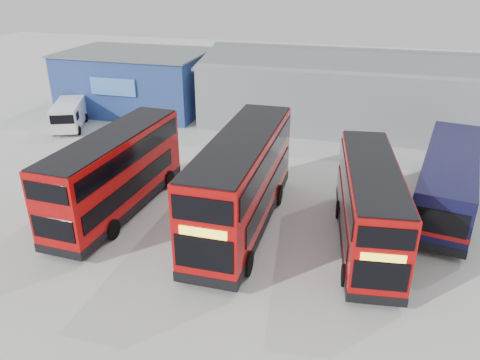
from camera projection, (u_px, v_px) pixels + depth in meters
ground_plane at (231, 229)px, 23.30m from camera, size 120.00×120.00×0.00m
office_block at (137, 81)px, 41.34m from camera, size 12.30×8.32×5.12m
maintenance_shed at (396, 92)px, 37.75m from camera, size 30.50×12.00×5.89m
double_decker_left at (116, 174)px, 24.12m from camera, size 2.96×10.24×4.28m
double_decker_centre at (242, 184)px, 22.59m from camera, size 2.88×11.22×4.73m
double_decker_right at (369, 207)px, 21.19m from camera, size 3.43×9.69×4.02m
single_decker_blue at (447, 181)px, 24.88m from camera, size 4.48×11.51×3.05m
panel_van at (69, 114)px, 36.97m from camera, size 3.65×5.16×2.11m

